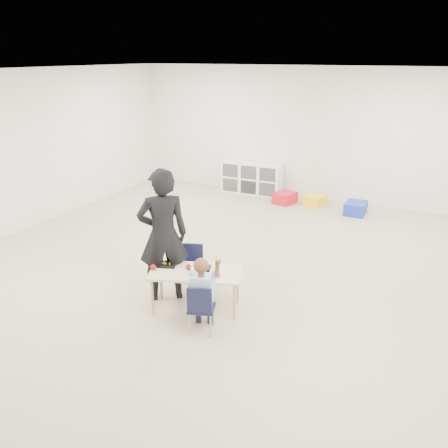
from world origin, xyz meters
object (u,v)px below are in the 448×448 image
at_px(child, 201,293).
at_px(cubby_shelf, 252,178).
at_px(chair_near, 202,307).
at_px(adult, 163,235).
at_px(table, 196,290).

height_order(child, cubby_shelf, child).
bearing_deg(chair_near, adult, 128.97).
xyz_separation_m(child, adult, (-0.82, 0.51, 0.38)).
bearing_deg(table, cubby_shelf, 86.09).
bearing_deg(adult, child, 109.05).
height_order(table, cubby_shelf, cubby_shelf).
xyz_separation_m(table, adult, (-0.51, 0.08, 0.61)).
height_order(cubby_shelf, adult, adult).
bearing_deg(child, table, 106.69).
xyz_separation_m(cubby_shelf, adult, (0.91, -5.07, 0.52)).
height_order(table, chair_near, chair_near).
relative_size(table, adult, 0.72).
bearing_deg(child, chair_near, 0.00).
bearing_deg(chair_near, cubby_shelf, 87.89).
relative_size(child, cubby_shelf, 0.69).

